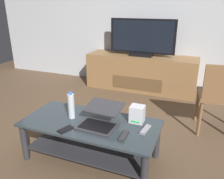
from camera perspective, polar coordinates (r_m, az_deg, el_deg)
The scene contains 12 objects.
ground_plane at distance 2.42m, azimuth -3.21°, elevation -15.20°, with size 7.68×7.68×0.00m, color brown.
back_wall at distance 4.14m, azimuth 10.51°, elevation 20.05°, with size 6.40×0.12×2.80m, color silver.
coffee_table at distance 2.20m, azimuth -5.32°, elevation -10.93°, with size 1.26×0.59×0.39m.
media_cabinet at distance 4.01m, azimuth 7.22°, elevation 4.21°, with size 1.86×0.52×0.60m.
television at distance 3.86m, azimuth 7.53°, elevation 12.51°, with size 1.08×0.20×0.60m.
dining_chair at distance 2.78m, azimuth 25.41°, elevation -1.12°, with size 0.49×0.49×0.84m.
laptop at distance 2.06m, azimuth -3.05°, elevation -7.21°, with size 0.35×0.40×0.16m.
router_box at distance 2.11m, azimuth 6.30°, elevation -6.08°, with size 0.13×0.12×0.16m.
water_bottle_near at distance 2.19m, azimuth -10.15°, elevation -4.02°, with size 0.06×0.06×0.26m.
cell_phone at distance 2.04m, azimuth -11.48°, elevation -9.71°, with size 0.07×0.14×0.01m, color black.
tv_remote at distance 1.91m, azimuth 2.98°, elevation -11.48°, with size 0.04×0.16×0.02m, color #2D2D30.
soundbar_remote at distance 2.01m, azimuth 8.36°, elevation -9.86°, with size 0.04×0.16×0.02m, color #99999E.
Camera 1 is at (0.85, -1.78, 1.42)m, focal length 36.64 mm.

